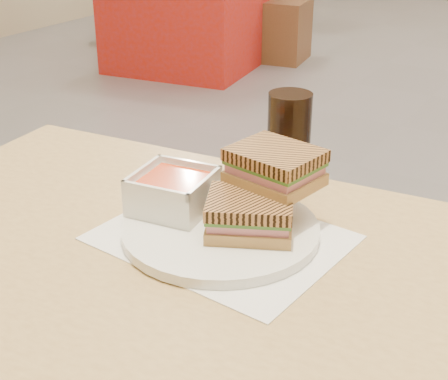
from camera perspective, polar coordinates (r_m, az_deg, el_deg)
The scene contains 10 objects.
main_table at distance 0.96m, azimuth 0.27°, elevation -12.99°, with size 1.26×0.81×0.75m.
tray_liner at distance 0.97m, azimuth -0.22°, elevation -4.15°, with size 0.36×0.29×0.00m.
plate at distance 0.97m, azimuth -0.30°, elevation -3.46°, with size 0.29×0.29×0.02m.
soup_bowl at distance 1.01m, azimuth -4.40°, elevation -0.27°, with size 0.13×0.13×0.06m.
panini_lower at distance 0.94m, azimuth 2.25°, elevation -2.13°, with size 0.15×0.14×0.05m.
panini_upper at distance 0.97m, azimuth 4.43°, elevation 2.01°, with size 0.14×0.12×0.06m.
cola_glass at distance 1.12m, azimuth 5.62°, elevation 4.46°, with size 0.07×0.07×0.16m.
bg_table_0 at distance 4.69m, azimuth -3.08°, elevation 15.55°, with size 1.05×1.05×0.82m.
bg_chair_0l at distance 5.42m, azimuth -7.77°, elevation 14.93°, with size 0.44×0.44×0.48m.
bg_chair_0r at distance 4.89m, azimuth 4.85°, elevation 13.61°, with size 0.44×0.44×0.43m.
Camera 1 is at (0.46, -2.73, 1.23)m, focal length 52.86 mm.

